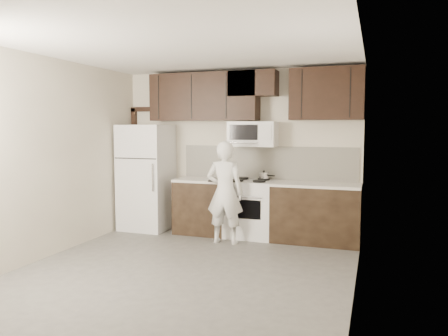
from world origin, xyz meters
The scene contains 14 objects.
floor centered at (0.00, 0.00, 0.00)m, with size 4.50×4.50×0.00m, color #504E4B.
back_wall centered at (0.00, 2.25, 1.35)m, with size 4.00×4.00×0.00m, color beige.
ceiling centered at (0.00, 0.00, 2.70)m, with size 4.50×4.50×0.00m, color white.
counter_run centered at (0.60, 1.94, 0.46)m, with size 2.95×0.64×0.91m.
stove centered at (0.30, 1.94, 0.46)m, with size 0.76×0.66×0.94m.
backsplash centered at (0.50, 2.24, 1.18)m, with size 2.90×0.02×0.54m, color white.
upper_cabinets centered at (0.21, 2.08, 2.28)m, with size 3.48×0.35×0.78m.
microwave centered at (0.30, 2.06, 1.65)m, with size 0.76×0.42×0.40m.
refrigerator centered at (-1.55, 1.89, 0.90)m, with size 0.80×0.76×1.80m.
door_trim centered at (-1.92, 2.21, 1.25)m, with size 0.50×0.08×2.12m.
saucepan centered at (0.48, 2.09, 0.97)m, with size 0.28×0.16×0.16m.
baking_tray centered at (-0.09, 1.76, 0.92)m, with size 0.44×0.33×0.02m, color black.
pizza centered at (-0.09, 1.76, 0.94)m, with size 0.29×0.29×0.02m, color #CBB988.
person centered at (0.04, 1.44, 0.78)m, with size 0.57×0.37×1.56m, color white.
Camera 1 is at (2.17, -4.73, 1.75)m, focal length 35.00 mm.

